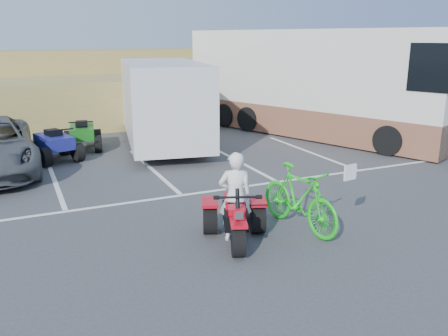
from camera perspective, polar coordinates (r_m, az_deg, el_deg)
name	(u,v)px	position (r m, az deg, el deg)	size (l,w,h in m)	color
ground	(222,231)	(9.49, -0.26, -7.57)	(100.00, 100.00, 0.00)	#3C3C3E
parking_stripes	(191,174)	(13.35, -3.99, -0.71)	(28.00, 5.16, 0.01)	white
grass_embankment	(90,87)	(23.83, -15.83, 9.37)	(40.00, 8.50, 3.10)	olive
red_trike_atv	(236,242)	(8.99, 1.40, -8.92)	(1.24, 1.66, 1.08)	red
rider	(235,197)	(8.82, 1.36, -3.46)	(0.62, 0.41, 1.71)	white
green_dirt_bike	(299,198)	(9.49, 9.01, -3.59)	(0.61, 2.15, 1.29)	#14BF19
cargo_trailer	(163,101)	(16.64, -7.32, 7.95)	(3.56, 6.58, 2.91)	silver
rv_motorhome	(314,90)	(19.04, 10.73, 9.16)	(6.62, 11.20, 3.94)	silver
quad_atv_blue	(56,160)	(15.68, -19.56, 0.86)	(1.24, 1.67, 1.09)	navy
quad_atv_green	(84,149)	(16.95, -16.53, 2.16)	(1.24, 1.66, 1.08)	#155C16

